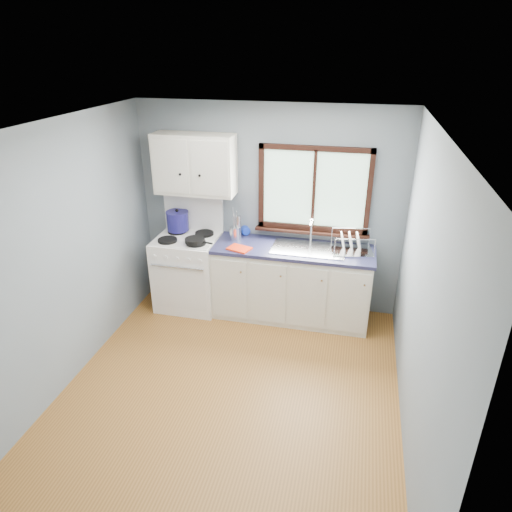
% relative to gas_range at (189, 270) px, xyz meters
% --- Properties ---
extents(floor, '(3.20, 3.60, 0.02)m').
position_rel_gas_range_xyz_m(floor, '(0.95, -1.47, -0.50)').
color(floor, '#945F27').
rests_on(floor, ground).
extents(ceiling, '(3.20, 3.60, 0.02)m').
position_rel_gas_range_xyz_m(ceiling, '(0.95, -1.47, 2.02)').
color(ceiling, white).
rests_on(ceiling, wall_back).
extents(wall_back, '(3.20, 0.02, 2.50)m').
position_rel_gas_range_xyz_m(wall_back, '(0.95, 0.34, 0.76)').
color(wall_back, slate).
rests_on(wall_back, ground).
extents(wall_front, '(3.20, 0.02, 2.50)m').
position_rel_gas_range_xyz_m(wall_front, '(0.95, -3.28, 0.76)').
color(wall_front, slate).
rests_on(wall_front, ground).
extents(wall_left, '(0.02, 3.60, 2.50)m').
position_rel_gas_range_xyz_m(wall_left, '(-0.66, -1.47, 0.76)').
color(wall_left, slate).
rests_on(wall_left, ground).
extents(wall_right, '(0.02, 3.60, 2.50)m').
position_rel_gas_range_xyz_m(wall_right, '(2.56, -1.47, 0.76)').
color(wall_right, slate).
rests_on(wall_right, ground).
extents(gas_range, '(0.76, 0.69, 1.36)m').
position_rel_gas_range_xyz_m(gas_range, '(0.00, 0.00, 0.00)').
color(gas_range, white).
rests_on(gas_range, floor).
extents(base_cabinets, '(1.85, 0.60, 0.88)m').
position_rel_gas_range_xyz_m(base_cabinets, '(1.31, 0.02, -0.08)').
color(base_cabinets, silver).
rests_on(base_cabinets, floor).
extents(countertop, '(1.89, 0.64, 0.04)m').
position_rel_gas_range_xyz_m(countertop, '(1.31, 0.02, 0.41)').
color(countertop, '#1B1C3B').
rests_on(countertop, base_cabinets).
extents(sink, '(0.84, 0.46, 0.44)m').
position_rel_gas_range_xyz_m(sink, '(1.49, 0.02, 0.37)').
color(sink, silver).
rests_on(sink, countertop).
extents(window, '(1.36, 0.10, 1.03)m').
position_rel_gas_range_xyz_m(window, '(1.48, 0.30, 0.98)').
color(window, '#9EC6A8').
rests_on(window, wall_back).
extents(upper_cabinets, '(0.95, 0.35, 0.70)m').
position_rel_gas_range_xyz_m(upper_cabinets, '(0.10, 0.15, 1.31)').
color(upper_cabinets, silver).
rests_on(upper_cabinets, wall_back).
extents(skillet, '(0.37, 0.28, 0.05)m').
position_rel_gas_range_xyz_m(skillet, '(0.18, -0.17, 0.49)').
color(skillet, black).
rests_on(skillet, gas_range).
extents(stockpot, '(0.30, 0.30, 0.27)m').
position_rel_gas_range_xyz_m(stockpot, '(-0.17, 0.15, 0.59)').
color(stockpot, navy).
rests_on(stockpot, gas_range).
extents(utensil_crock, '(0.13, 0.13, 0.40)m').
position_rel_gas_range_xyz_m(utensil_crock, '(0.58, 0.11, 0.51)').
color(utensil_crock, silver).
rests_on(utensil_crock, countertop).
extents(thermos, '(0.08, 0.08, 0.29)m').
position_rel_gas_range_xyz_m(thermos, '(0.61, 0.14, 0.57)').
color(thermos, silver).
rests_on(thermos, countertop).
extents(soap_bottle, '(0.14, 0.14, 0.28)m').
position_rel_gas_range_xyz_m(soap_bottle, '(0.69, 0.23, 0.57)').
color(soap_bottle, '#1434C1').
rests_on(soap_bottle, countertop).
extents(dish_towel, '(0.30, 0.25, 0.02)m').
position_rel_gas_range_xyz_m(dish_towel, '(0.71, -0.17, 0.44)').
color(dish_towel, red).
rests_on(dish_towel, countertop).
extents(dish_rack, '(0.51, 0.42, 0.24)m').
position_rel_gas_range_xyz_m(dish_rack, '(1.97, 0.06, 0.49)').
color(dish_rack, silver).
rests_on(dish_rack, countertop).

